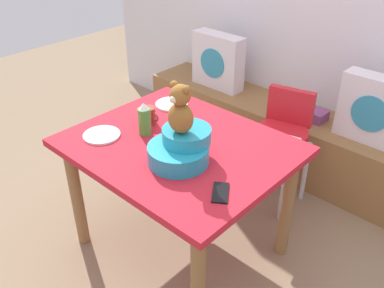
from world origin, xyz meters
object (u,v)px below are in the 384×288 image
dinner_plate_far (172,104)px  pillow_floral_left (218,61)px  dining_table (179,161)px  infant_seat_teal (181,148)px  teddy_bear (180,110)px  coffee_mug (149,115)px  book_stack (312,114)px  dinner_plate_near (102,135)px  ketchup_bottle (144,119)px  cell_phone (220,193)px  pillow_floral_right (374,110)px  highchair (282,135)px

dinner_plate_far → pillow_floral_left: bearing=112.6°
dining_table → infant_seat_teal: infant_seat_teal is taller
teddy_bear → coffee_mug: (-0.40, 0.15, -0.23)m
book_stack → dinner_plate_near: bearing=-109.2°
teddy_bear → dinner_plate_far: (-0.47, 0.40, -0.27)m
ketchup_bottle → pillow_floral_left: bearing=112.5°
book_stack → infant_seat_teal: (-0.02, -1.32, 0.32)m
pillow_floral_left → ketchup_bottle: ketchup_bottle is taller
infant_seat_teal → cell_phone: bearing=-13.1°
pillow_floral_right → dinner_plate_near: pillow_floral_right is taller
ketchup_bottle → book_stack: bearing=74.6°
dinner_plate_near → ketchup_bottle: bearing=49.1°
infant_seat_teal → cell_phone: size_ratio=2.29×
pillow_floral_left → ketchup_bottle: bearing=-67.5°
dinner_plate_far → dining_table: bearing=-40.0°
teddy_bear → dinner_plate_far: 0.67m
pillow_floral_left → dinner_plate_far: bearing=-67.4°
dining_table → dinner_plate_near: dinner_plate_near is taller
teddy_bear → cell_phone: teddy_bear is taller
pillow_floral_right → teddy_bear: bearing=-108.8°
highchair → cell_phone: size_ratio=5.49×
teddy_bear → infant_seat_teal: bearing=90.0°
dinner_plate_near → teddy_bear: bearing=14.3°
book_stack → dining_table: (-0.14, -1.22, 0.13)m
ketchup_bottle → cell_phone: ketchup_bottle is taller
infant_seat_teal → coffee_mug: infant_seat_teal is taller
pillow_floral_left → coffee_mug: bearing=-69.0°
teddy_bear → cell_phone: bearing=-13.0°
infant_seat_teal → ketchup_bottle: 0.33m
pillow_floral_left → infant_seat_teal: (0.84, -1.30, 0.13)m
dining_table → dinner_plate_near: bearing=-147.5°
pillow_floral_left → dinner_plate_near: (0.36, -1.42, 0.07)m
dining_table → dinner_plate_far: bearing=140.0°
coffee_mug → pillow_floral_left: bearing=111.0°
dinner_plate_near → dinner_plate_far: bearing=88.7°
highchair → ketchup_bottle: (-0.37, -0.83, 0.31)m
book_stack → dinner_plate_far: (-0.49, -0.92, 0.25)m
pillow_floral_right → dinner_plate_far: pillow_floral_right is taller
dining_table → dinner_plate_near: size_ratio=5.67×
book_stack → coffee_mug: size_ratio=1.67×
dinner_plate_near → dining_table: bearing=32.5°
dinner_plate_far → cell_phone: size_ratio=1.39×
dining_table → dinner_plate_near: (-0.36, -0.23, 0.12)m
pillow_floral_left → infant_seat_teal: size_ratio=1.33×
highchair → infant_seat_teal: (-0.04, -0.89, 0.29)m
book_stack → teddy_bear: bearing=-91.1°
book_stack → coffee_mug: bearing=-109.9°
pillow_floral_left → dinner_plate_near: pillow_floral_left is taller
pillow_floral_left → ketchup_bottle: 1.36m
dinner_plate_far → coffee_mug: bearing=-74.9°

